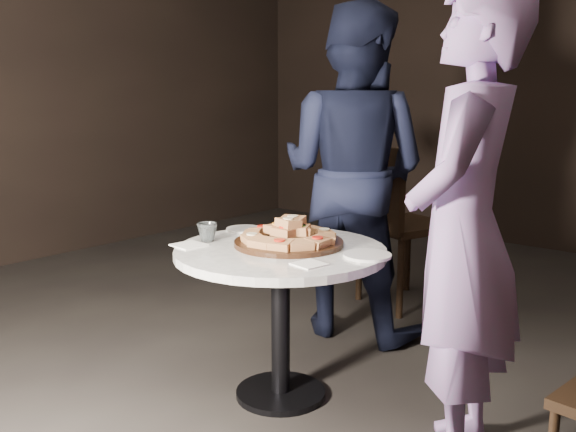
{
  "coord_description": "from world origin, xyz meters",
  "views": [
    {
      "loc": [
        1.76,
        -2.0,
        1.32
      ],
      "look_at": [
        0.05,
        0.04,
        0.8
      ],
      "focal_mm": 40.0,
      "sensor_mm": 36.0,
      "label": 1
    }
  ],
  "objects_px": {
    "diner_navy": "(353,173)",
    "water_glass": "(207,232)",
    "focaccia_pile": "(290,233)",
    "diner_teal": "(463,233)",
    "serving_board": "(289,243)",
    "chair_far": "(393,215)",
    "table": "(280,276)"
  },
  "relations": [
    {
      "from": "chair_far",
      "to": "serving_board",
      "type": "bearing_deg",
      "value": 120.98
    },
    {
      "from": "focaccia_pile",
      "to": "chair_far",
      "type": "distance_m",
      "value": 1.34
    },
    {
      "from": "serving_board",
      "to": "diner_navy",
      "type": "relative_size",
      "value": 0.26
    },
    {
      "from": "table",
      "to": "focaccia_pile",
      "type": "distance_m",
      "value": 0.19
    },
    {
      "from": "water_glass",
      "to": "focaccia_pile",
      "type": "bearing_deg",
      "value": 28.57
    },
    {
      "from": "diner_navy",
      "to": "water_glass",
      "type": "bearing_deg",
      "value": 76.47
    },
    {
      "from": "serving_board",
      "to": "diner_teal",
      "type": "distance_m",
      "value": 0.81
    },
    {
      "from": "chair_far",
      "to": "diner_navy",
      "type": "relative_size",
      "value": 0.56
    },
    {
      "from": "table",
      "to": "diner_teal",
      "type": "height_order",
      "value": "diner_teal"
    },
    {
      "from": "table",
      "to": "chair_far",
      "type": "distance_m",
      "value": 1.39
    },
    {
      "from": "water_glass",
      "to": "diner_teal",
      "type": "bearing_deg",
      "value": 8.13
    },
    {
      "from": "serving_board",
      "to": "water_glass",
      "type": "bearing_deg",
      "value": -151.22
    },
    {
      "from": "serving_board",
      "to": "diner_navy",
      "type": "bearing_deg",
      "value": 105.57
    },
    {
      "from": "diner_navy",
      "to": "diner_teal",
      "type": "relative_size",
      "value": 1.05
    },
    {
      "from": "serving_board",
      "to": "chair_far",
      "type": "xyz_separation_m",
      "value": [
        -0.26,
        1.31,
        -0.1
      ]
    },
    {
      "from": "diner_navy",
      "to": "diner_teal",
      "type": "height_order",
      "value": "diner_navy"
    },
    {
      "from": "serving_board",
      "to": "diner_teal",
      "type": "relative_size",
      "value": 0.28
    },
    {
      "from": "diner_navy",
      "to": "diner_teal",
      "type": "xyz_separation_m",
      "value": [
        1.02,
        -0.83,
        -0.05
      ]
    },
    {
      "from": "focaccia_pile",
      "to": "diner_teal",
      "type": "xyz_separation_m",
      "value": [
        0.79,
        -0.02,
        0.12
      ]
    },
    {
      "from": "water_glass",
      "to": "diner_teal",
      "type": "height_order",
      "value": "diner_teal"
    },
    {
      "from": "table",
      "to": "diner_teal",
      "type": "relative_size",
      "value": 0.67
    },
    {
      "from": "diner_navy",
      "to": "diner_teal",
      "type": "distance_m",
      "value": 1.32
    },
    {
      "from": "serving_board",
      "to": "water_glass",
      "type": "height_order",
      "value": "water_glass"
    },
    {
      "from": "focaccia_pile",
      "to": "chair_far",
      "type": "bearing_deg",
      "value": 101.48
    },
    {
      "from": "table",
      "to": "diner_teal",
      "type": "bearing_deg",
      "value": 3.17
    },
    {
      "from": "table",
      "to": "diner_navy",
      "type": "relative_size",
      "value": 0.63
    },
    {
      "from": "serving_board",
      "to": "water_glass",
      "type": "relative_size",
      "value": 5.24
    },
    {
      "from": "water_glass",
      "to": "chair_far",
      "type": "bearing_deg",
      "value": 87.72
    },
    {
      "from": "serving_board",
      "to": "focaccia_pile",
      "type": "height_order",
      "value": "focaccia_pile"
    },
    {
      "from": "table",
      "to": "water_glass",
      "type": "relative_size",
      "value": 12.54
    },
    {
      "from": "table",
      "to": "water_glass",
      "type": "xyz_separation_m",
      "value": [
        -0.32,
        -0.12,
        0.17
      ]
    },
    {
      "from": "serving_board",
      "to": "focaccia_pile",
      "type": "distance_m",
      "value": 0.04
    }
  ]
}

